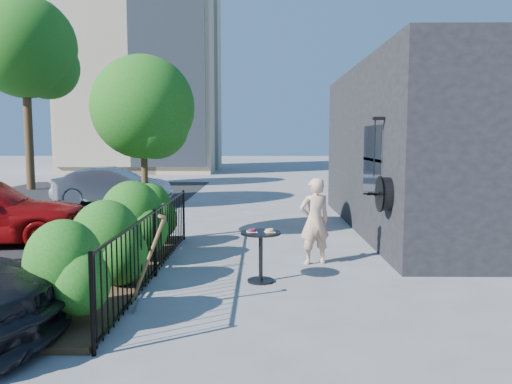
{
  "coord_description": "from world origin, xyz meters",
  "views": [
    {
      "loc": [
        0.22,
        -7.9,
        2.21
      ],
      "look_at": [
        0.12,
        1.71,
        1.2
      ],
      "focal_mm": 35.0,
      "sensor_mm": 36.0,
      "label": 1
    }
  ],
  "objects_px": {
    "car_silver": "(113,186)",
    "street_tree_far": "(26,53)",
    "woman": "(315,221)",
    "shovel": "(146,269)",
    "patio_tree": "(146,113)",
    "cafe_table": "(261,247)"
  },
  "relations": [
    {
      "from": "car_silver",
      "to": "street_tree_far",
      "type": "bearing_deg",
      "value": 43.36
    },
    {
      "from": "street_tree_far",
      "to": "car_silver",
      "type": "xyz_separation_m",
      "value": [
        5.09,
        -4.93,
        -5.28
      ]
    },
    {
      "from": "street_tree_far",
      "to": "woman",
      "type": "bearing_deg",
      "value": -49.68
    },
    {
      "from": "shovel",
      "to": "patio_tree",
      "type": "bearing_deg",
      "value": 102.48
    },
    {
      "from": "woman",
      "to": "street_tree_far",
      "type": "bearing_deg",
      "value": -66.17
    },
    {
      "from": "shovel",
      "to": "street_tree_far",
      "type": "bearing_deg",
      "value": 119.04
    },
    {
      "from": "car_silver",
      "to": "cafe_table",
      "type": "bearing_deg",
      "value": -154.0
    },
    {
      "from": "patio_tree",
      "to": "shovel",
      "type": "relative_size",
      "value": 3.04
    },
    {
      "from": "cafe_table",
      "to": "shovel",
      "type": "relative_size",
      "value": 0.65
    },
    {
      "from": "woman",
      "to": "cafe_table",
      "type": "bearing_deg",
      "value": 34.22
    },
    {
      "from": "patio_tree",
      "to": "street_tree_far",
      "type": "height_order",
      "value": "street_tree_far"
    },
    {
      "from": "cafe_table",
      "to": "car_silver",
      "type": "height_order",
      "value": "car_silver"
    },
    {
      "from": "street_tree_far",
      "to": "cafe_table",
      "type": "relative_size",
      "value": 9.84
    },
    {
      "from": "shovel",
      "to": "car_silver",
      "type": "relative_size",
      "value": 0.33
    },
    {
      "from": "street_tree_far",
      "to": "cafe_table",
      "type": "bearing_deg",
      "value": -54.55
    },
    {
      "from": "car_silver",
      "to": "shovel",
      "type": "bearing_deg",
      "value": -163.94
    },
    {
      "from": "patio_tree",
      "to": "shovel",
      "type": "xyz_separation_m",
      "value": [
        0.98,
        -4.44,
        -2.19
      ]
    },
    {
      "from": "shovel",
      "to": "cafe_table",
      "type": "bearing_deg",
      "value": 43.46
    },
    {
      "from": "street_tree_far",
      "to": "shovel",
      "type": "xyz_separation_m",
      "value": [
        8.68,
        -15.64,
        -5.35
      ]
    },
    {
      "from": "cafe_table",
      "to": "woman",
      "type": "relative_size",
      "value": 0.55
    },
    {
      "from": "street_tree_far",
      "to": "shovel",
      "type": "height_order",
      "value": "street_tree_far"
    },
    {
      "from": "street_tree_far",
      "to": "woman",
      "type": "distance_m",
      "value": 17.92
    }
  ]
}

